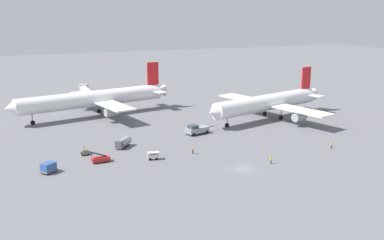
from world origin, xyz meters
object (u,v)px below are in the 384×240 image
(gse_container_dolly_flat, at_px, (48,167))
(jet_bridge, at_px, (86,91))
(pushback_tug, at_px, (197,129))
(ground_crew_wing_walker_right, at_px, (332,145))
(airliner_at_gate_left, at_px, (94,99))
(airliner_being_pushed, at_px, (268,103))
(ground_crew_ramp_agent_by_cones, at_px, (271,160))
(gse_belt_loader_portside, at_px, (101,159))
(gse_baggage_cart_near_cluster, at_px, (153,156))
(gse_fuel_bowser_stubby, at_px, (123,142))
(ground_crew_marshaller_foreground, at_px, (193,150))
(gse_gpu_cart_small, at_px, (85,152))

(gse_container_dolly_flat, relative_size, jet_bridge, 0.22)
(pushback_tug, height_order, jet_bridge, jet_bridge)
(ground_crew_wing_walker_right, bearing_deg, airliner_at_gate_left, 127.99)
(airliner_being_pushed, xyz_separation_m, ground_crew_ramp_agent_by_cones, (-23.05, -36.16, -4.33))
(gse_belt_loader_portside, xyz_separation_m, gse_baggage_cart_near_cluster, (11.41, -2.98, 0.04))
(airliner_at_gate_left, distance_m, gse_fuel_bowser_stubby, 37.53)
(ground_crew_marshaller_foreground, bearing_deg, ground_crew_wing_walker_right, -17.23)
(gse_fuel_bowser_stubby, bearing_deg, airliner_being_pushed, 12.45)
(gse_gpu_cart_small, xyz_separation_m, ground_crew_marshaller_foreground, (23.70, -9.50, 0.09))
(ground_crew_ramp_agent_by_cones, bearing_deg, ground_crew_wing_walker_right, 9.82)
(gse_belt_loader_portside, relative_size, gse_container_dolly_flat, 1.28)
(gse_baggage_cart_near_cluster, xyz_separation_m, jet_bridge, (-0.93, 74.90, 3.03))
(gse_baggage_cart_near_cluster, relative_size, ground_crew_marshaller_foreground, 1.79)
(airliner_at_gate_left, xyz_separation_m, gse_baggage_cart_near_cluster, (3.02, -48.97, -4.74))
(gse_fuel_bowser_stubby, bearing_deg, gse_baggage_cart_near_cluster, -71.77)
(airliner_at_gate_left, xyz_separation_m, jet_bridge, (2.09, 25.93, -1.71))
(ground_crew_marshaller_foreground, bearing_deg, airliner_being_pushed, 32.02)
(ground_crew_wing_walker_right, bearing_deg, gse_gpu_cart_small, 160.81)
(gse_fuel_bowser_stubby, height_order, ground_crew_ramp_agent_by_cones, gse_fuel_bowser_stubby)
(gse_gpu_cart_small, relative_size, gse_baggage_cart_near_cluster, 0.70)
(airliner_being_pushed, relative_size, gse_belt_loader_portside, 9.49)
(gse_baggage_cart_near_cluster, relative_size, gse_fuel_bowser_stubby, 0.63)
(airliner_at_gate_left, distance_m, gse_container_dolly_flat, 52.19)
(gse_gpu_cart_small, bearing_deg, ground_crew_marshaller_foreground, -21.85)
(airliner_at_gate_left, height_order, gse_gpu_cart_small, airliner_at_gate_left)
(gse_gpu_cart_small, bearing_deg, gse_container_dolly_flat, -135.71)
(jet_bridge, bearing_deg, gse_belt_loader_portside, -98.29)
(airliner_being_pushed, distance_m, jet_bridge, 70.16)
(gse_fuel_bowser_stubby, height_order, ground_crew_marshaller_foreground, gse_fuel_bowser_stubby)
(pushback_tug, relative_size, ground_crew_marshaller_foreground, 5.75)
(airliner_at_gate_left, distance_m, jet_bridge, 26.07)
(gse_baggage_cart_near_cluster, bearing_deg, gse_fuel_bowser_stubby, 108.23)
(gse_baggage_cart_near_cluster, bearing_deg, gse_container_dolly_flat, 177.82)
(pushback_tug, relative_size, gse_baggage_cart_near_cluster, 3.21)
(ground_crew_marshaller_foreground, bearing_deg, jet_bridge, 98.35)
(airliner_being_pushed, height_order, gse_container_dolly_flat, airliner_being_pushed)
(gse_fuel_bowser_stubby, bearing_deg, airliner_at_gate_left, 88.73)
(pushback_tug, distance_m, jet_bridge, 62.29)
(airliner_being_pushed, distance_m, pushback_tug, 29.01)
(gse_gpu_cart_small, xyz_separation_m, gse_baggage_cart_near_cluster, (13.67, -9.74, 0.07))
(gse_belt_loader_portside, xyz_separation_m, gse_fuel_bowser_stubby, (7.56, 8.71, 0.51))
(pushback_tug, relative_size, gse_container_dolly_flat, 2.51)
(ground_crew_wing_walker_right, bearing_deg, ground_crew_ramp_agent_by_cones, -170.18)
(airliner_being_pushed, relative_size, jet_bridge, 2.70)
(gse_container_dolly_flat, bearing_deg, gse_gpu_cart_small, 44.29)
(ground_crew_ramp_agent_by_cones, xyz_separation_m, jet_bridge, (-23.78, 88.39, 3.04))
(airliner_at_gate_left, height_order, ground_crew_ramp_agent_by_cones, airliner_at_gate_left)
(gse_baggage_cart_near_cluster, distance_m, ground_crew_marshaller_foreground, 10.03)
(gse_gpu_cart_small, distance_m, ground_crew_marshaller_foreground, 25.53)
(airliner_at_gate_left, xyz_separation_m, gse_container_dolly_flat, (-19.74, -48.11, -4.43))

